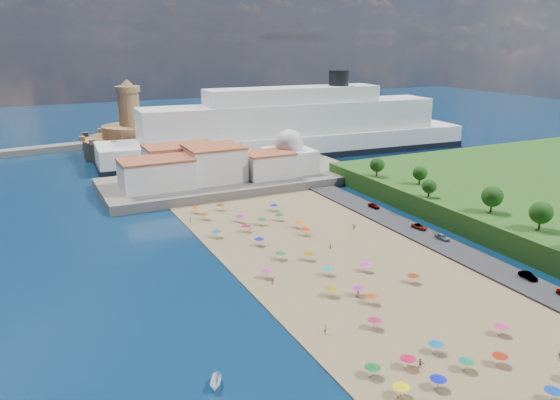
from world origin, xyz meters
TOP-DOWN VIEW (x-y plane):
  - ground at (0.00, 0.00)m, footprint 700.00×700.00m
  - terrace at (10.00, 73.00)m, footprint 90.00×36.00m
  - jetty at (-12.00, 108.00)m, footprint 18.00×70.00m
  - waterfront_buildings at (-3.05, 73.64)m, footprint 57.00×29.00m
  - domed_building at (30.00, 71.00)m, footprint 16.00×16.00m
  - fortress at (-12.00, 138.00)m, footprint 40.00×40.00m
  - cruise_ship at (50.51, 107.67)m, footprint 163.13×33.52m
  - beach_parasols at (-1.11, -12.39)m, footprint 30.09×115.47m
  - beachgoers at (0.73, -5.41)m, footprint 38.13×90.55m
  - parked_cars at (36.00, -3.09)m, footprint 2.66×67.52m
  - hillside_trees at (48.27, -12.64)m, footprint 12.74×103.30m

SIDE VIEW (x-z plane):
  - ground at x=0.00m, z-range 0.00..0.00m
  - beachgoers at x=0.73m, z-range 0.18..2.02m
  - jetty at x=-12.00m, z-range 0.00..2.40m
  - parked_cars at x=36.00m, z-range 0.66..2.03m
  - terrace at x=10.00m, z-range 0.00..3.00m
  - beach_parasols at x=-1.11m, z-range 1.05..3.25m
  - fortress at x=-12.00m, z-range -9.52..22.88m
  - waterfront_buildings at x=-3.05m, z-range 2.38..13.38m
  - domed_building at x=30.00m, z-range 1.47..16.47m
  - hillside_trees at x=48.27m, z-range 6.20..13.66m
  - cruise_ship at x=50.51m, z-range -7.22..28.20m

